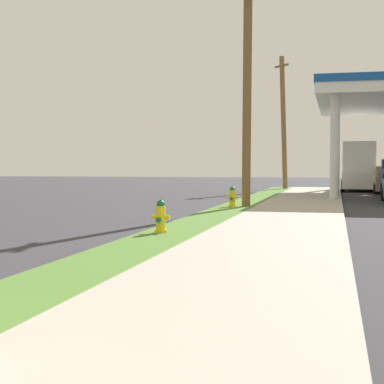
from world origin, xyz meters
The scene contains 5 objects.
fire_hydrant_second centered at (0.48, 9.89, 0.45)m, with size 0.42×0.38×0.74m.
fire_hydrant_third centered at (0.61, 18.85, 0.45)m, with size 0.42×0.37×0.74m.
utility_pole_midground centered at (1.14, 18.93, 4.29)m, with size 0.54×1.40×8.18m.
utility_pole_background centered at (0.92, 37.47, 4.57)m, with size 1.06×1.15×8.74m.
truck_white_on_apron centered at (5.85, 37.54, 1.49)m, with size 2.47×6.50×3.11m.
Camera 1 is at (4.34, -3.33, 1.64)m, focal length 57.05 mm.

